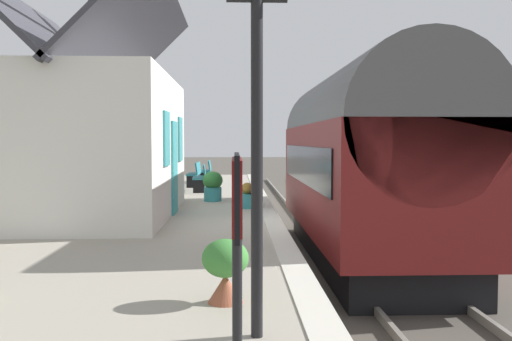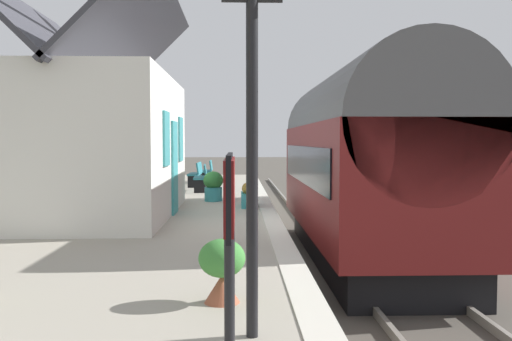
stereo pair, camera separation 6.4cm
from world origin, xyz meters
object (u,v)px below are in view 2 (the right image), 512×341
object	(u,v)px
train	(365,161)
planter_by_door	(213,186)
bench_by_lamp	(202,177)
planter_under_sign	(248,195)
station_building	(93,139)
station_sign_board	(230,213)
bench_near_building	(196,173)
planter_bench_left	(222,268)
planter_bench_right	(108,179)
lamp_post_platform	(252,51)
bench_mid_platform	(208,170)

from	to	relation	value
train	planter_by_door	xyz separation A→B (m)	(3.04, 3.48, -0.79)
bench_by_lamp	planter_under_sign	size ratio (longest dim) A/B	1.41
station_building	planter_by_door	world-z (taller)	station_building
train	station_sign_board	bearing A→B (deg)	161.51
station_building	bench_near_building	size ratio (longest dim) A/B	4.52
station_building	planter_bench_left	xyz separation A→B (m)	(-6.71, -3.03, -1.33)
planter_by_door	planter_under_sign	bearing A→B (deg)	-144.66
bench_by_lamp	planter_by_door	bearing A→B (deg)	-170.32
planter_bench_right	planter_bench_left	bearing A→B (deg)	-161.70
station_building	bench_by_lamp	size ratio (longest dim) A/B	4.50
planter_under_sign	train	bearing A→B (deg)	-124.27
train	planter_bench_left	world-z (taller)	train
station_building	lamp_post_platform	xyz separation A→B (m)	(-7.70, -3.31, 0.70)
bench_by_lamp	planter_bench_right	world-z (taller)	bench_by_lamp
planter_under_sign	station_sign_board	size ratio (longest dim) A/B	0.64
lamp_post_platform	bench_by_lamp	bearing A→B (deg)	5.50
bench_mid_platform	planter_bench_right	distance (m)	5.32
train	lamp_post_platform	xyz separation A→B (m)	(-7.48, 2.68, 1.17)
train	planter_bench_left	distance (m)	7.18
planter_bench_left	station_sign_board	size ratio (longest dim) A/B	0.42
train	planter_by_door	distance (m)	4.68
station_building	lamp_post_platform	distance (m)	8.41
bench_near_building	lamp_post_platform	xyz separation A→B (m)	(-15.46, -1.63, 1.91)
train	station_sign_board	distance (m)	9.00
bench_by_lamp	planter_under_sign	distance (m)	4.50
station_building	planter_by_door	distance (m)	3.98
planter_bench_right	station_sign_board	xyz separation A→B (m)	(-14.06, -4.09, 0.74)
planter_bench_left	planter_by_door	bearing A→B (deg)	3.06
planter_under_sign	station_sign_board	xyz separation A→B (m)	(-10.28, 0.30, 0.90)
bench_by_lamp	planter_by_door	distance (m)	3.01
station_building	planter_under_sign	bearing A→B (deg)	-66.12
planter_bench_right	bench_by_lamp	bearing A→B (deg)	-80.78
bench_by_lamp	station_sign_board	xyz separation A→B (m)	(-14.54, -1.13, 0.71)
planter_under_sign	bench_near_building	bearing A→B (deg)	15.76
station_building	planter_under_sign	xyz separation A→B (m)	(1.52, -3.44, -1.40)
planter_bench_right	planter_under_sign	xyz separation A→B (m)	(-3.79, -4.38, -0.16)
planter_by_door	planter_bench_left	size ratio (longest dim) A/B	1.25
planter_bench_right	lamp_post_platform	distance (m)	13.82
train	lamp_post_platform	size ratio (longest dim) A/B	2.55
bench_mid_platform	planter_bench_right	world-z (taller)	bench_mid_platform
station_building	bench_near_building	distance (m)	8.03
planter_bench_right	planter_under_sign	size ratio (longest dim) A/B	0.79
train	bench_mid_platform	world-z (taller)	train
planter_by_door	planter_under_sign	world-z (taller)	planter_by_door
bench_by_lamp	planter_under_sign	bearing A→B (deg)	-161.52
station_building	bench_mid_platform	distance (m)	10.02
bench_by_lamp	lamp_post_platform	world-z (taller)	lamp_post_platform
planter_bench_left	bench_near_building	bearing A→B (deg)	5.33
train	planter_bench_left	xyz separation A→B (m)	(-6.49, 2.97, -0.86)
train	planter_bench_left	bearing A→B (deg)	155.43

